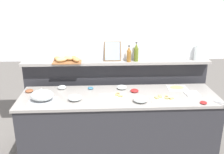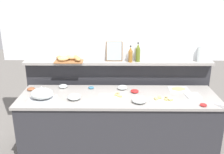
% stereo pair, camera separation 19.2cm
% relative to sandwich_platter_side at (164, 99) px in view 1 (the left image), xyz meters
% --- Properties ---
extents(ground_plane, '(12.00, 12.00, 0.00)m').
position_rel_sandwich_platter_side_xyz_m(ground_plane, '(-0.56, 0.76, -0.94)').
color(ground_plane, slate).
extents(buffet_counter, '(2.58, 0.76, 0.93)m').
position_rel_sandwich_platter_side_xyz_m(buffet_counter, '(-0.56, 0.16, -0.47)').
color(buffet_counter, '#2D2D33').
rests_on(buffet_counter, ground_plane).
extents(back_ledge_unit, '(2.73, 0.22, 1.26)m').
position_rel_sandwich_platter_side_xyz_m(back_ledge_unit, '(-0.56, 0.71, -0.28)').
color(back_ledge_unit, '#2D2D33').
rests_on(back_ledge_unit, ground_plane).
extents(upper_wall_panel, '(3.33, 0.08, 1.34)m').
position_rel_sandwich_platter_side_xyz_m(upper_wall_panel, '(-0.56, 0.74, 0.99)').
color(upper_wall_panel, silver).
rests_on(upper_wall_panel, back_ledge_unit).
extents(sandwich_platter_side, '(0.33, 0.18, 0.04)m').
position_rel_sandwich_platter_side_xyz_m(sandwich_platter_side, '(0.00, 0.00, 0.00)').
color(sandwich_platter_side, white).
rests_on(sandwich_platter_side, buffet_counter).
extents(sandwich_platter_rear, '(0.32, 0.17, 0.04)m').
position_rel_sandwich_platter_side_xyz_m(sandwich_platter_rear, '(-0.63, 0.12, -0.00)').
color(sandwich_platter_rear, white).
rests_on(sandwich_platter_rear, buffet_counter).
extents(cold_cuts_platter, '(0.27, 0.19, 0.02)m').
position_rel_sandwich_platter_side_xyz_m(cold_cuts_platter, '(0.27, 0.37, -0.00)').
color(cold_cuts_platter, white).
rests_on(cold_cuts_platter, buffet_counter).
extents(serving_cloche, '(0.34, 0.24, 0.17)m').
position_rel_sandwich_platter_side_xyz_m(serving_cloche, '(-1.51, 0.03, 0.06)').
color(serving_cloche, '#B7BABF').
rests_on(serving_cloche, buffet_counter).
extents(glass_bowl_large, '(0.17, 0.17, 0.07)m').
position_rel_sandwich_platter_side_xyz_m(glass_bowl_large, '(-1.11, 0.04, 0.02)').
color(glass_bowl_large, silver).
rests_on(glass_bowl_large, buffet_counter).
extents(glass_bowl_medium, '(0.13, 0.13, 0.05)m').
position_rel_sandwich_platter_side_xyz_m(glass_bowl_medium, '(-0.50, 0.38, 0.01)').
color(glass_bowl_medium, silver).
rests_on(glass_bowl_medium, buffet_counter).
extents(glass_bowl_small, '(0.12, 0.12, 0.05)m').
position_rel_sandwich_platter_side_xyz_m(glass_bowl_small, '(-1.33, 0.43, 0.01)').
color(glass_bowl_small, silver).
rests_on(glass_bowl_small, buffet_counter).
extents(glass_bowl_extra, '(0.18, 0.18, 0.07)m').
position_rel_sandwich_platter_side_xyz_m(glass_bowl_extra, '(-0.31, -0.05, 0.02)').
color(glass_bowl_extra, silver).
rests_on(glass_bowl_extra, buffet_counter).
extents(condiment_bowl_cream, '(0.11, 0.11, 0.04)m').
position_rel_sandwich_platter_side_xyz_m(condiment_bowl_cream, '(-1.75, 0.34, 0.01)').
color(condiment_bowl_cream, brown).
rests_on(condiment_bowl_cream, buffet_counter).
extents(condiment_bowl_dark, '(0.11, 0.11, 0.04)m').
position_rel_sandwich_platter_side_xyz_m(condiment_bowl_dark, '(-0.34, 0.27, 0.01)').
color(condiment_bowl_dark, red).
rests_on(condiment_bowl_dark, buffet_counter).
extents(condiment_bowl_red, '(0.08, 0.08, 0.03)m').
position_rel_sandwich_platter_side_xyz_m(condiment_bowl_red, '(-0.93, 0.41, 0.00)').
color(condiment_bowl_red, teal).
rests_on(condiment_bowl_red, buffet_counter).
extents(condiment_bowl_teal, '(0.08, 0.08, 0.03)m').
position_rel_sandwich_platter_side_xyz_m(condiment_bowl_teal, '(0.45, -0.14, 0.00)').
color(condiment_bowl_teal, red).
rests_on(condiment_bowl_teal, buffet_counter).
extents(serving_tongs, '(0.15, 0.17, 0.01)m').
position_rel_sandwich_platter_side_xyz_m(serving_tongs, '(0.65, -0.14, -0.01)').
color(serving_tongs, '#B7BABF').
rests_on(serving_tongs, buffet_counter).
extents(napkin_stack, '(0.18, 0.18, 0.02)m').
position_rel_sandwich_platter_side_xyz_m(napkin_stack, '(0.40, 0.14, 0.00)').
color(napkin_stack, white).
rests_on(napkin_stack, buffet_counter).
extents(olive_oil_bottle, '(0.06, 0.06, 0.28)m').
position_rel_sandwich_platter_side_xyz_m(olive_oil_bottle, '(-0.28, 0.64, 0.44)').
color(olive_oil_bottle, '#56661E').
rests_on(olive_oil_bottle, back_ledge_unit).
extents(vinegar_bottle_amber, '(0.06, 0.06, 0.24)m').
position_rel_sandwich_platter_side_xyz_m(vinegar_bottle_amber, '(-0.38, 0.61, 0.42)').
color(vinegar_bottle_amber, '#8E5B23').
rests_on(vinegar_bottle_amber, back_ledge_unit).
extents(salt_shaker, '(0.03, 0.03, 0.09)m').
position_rel_sandwich_platter_side_xyz_m(salt_shaker, '(0.43, 0.64, 0.36)').
color(salt_shaker, white).
rests_on(salt_shaker, back_ledge_unit).
extents(pepper_shaker, '(0.03, 0.03, 0.09)m').
position_rel_sandwich_platter_side_xyz_m(pepper_shaker, '(0.47, 0.64, 0.36)').
color(pepper_shaker, white).
rests_on(pepper_shaker, back_ledge_unit).
extents(bread_basket, '(0.41, 0.29, 0.08)m').
position_rel_sandwich_platter_side_xyz_m(bread_basket, '(-1.25, 0.65, 0.35)').
color(bread_basket, brown).
rests_on(bread_basket, back_ledge_unit).
extents(framed_picture, '(0.24, 0.07, 0.28)m').
position_rel_sandwich_platter_side_xyz_m(framed_picture, '(-0.61, 0.68, 0.46)').
color(framed_picture, brown).
rests_on(framed_picture, back_ledge_unit).
extents(water_carafe, '(0.09, 0.09, 0.22)m').
position_rel_sandwich_platter_side_xyz_m(water_carafe, '(0.61, 0.64, 0.43)').
color(water_carafe, silver).
rests_on(water_carafe, back_ledge_unit).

